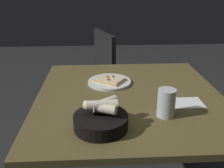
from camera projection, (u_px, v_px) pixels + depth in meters
dining_table at (129, 105)px, 1.37m from camera, size 0.97×1.02×0.73m
pizza_plate at (110, 81)px, 1.49m from camera, size 0.25×0.25×0.04m
bread_basket at (101, 119)px, 1.03m from camera, size 0.22×0.22×0.12m
beer_glass at (166, 104)px, 1.12m from camera, size 0.08×0.08×0.13m
napkin at (186, 103)px, 1.25m from camera, size 0.16×0.12×0.00m
chair_near at (92, 76)px, 2.22m from camera, size 0.56×0.56×0.88m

